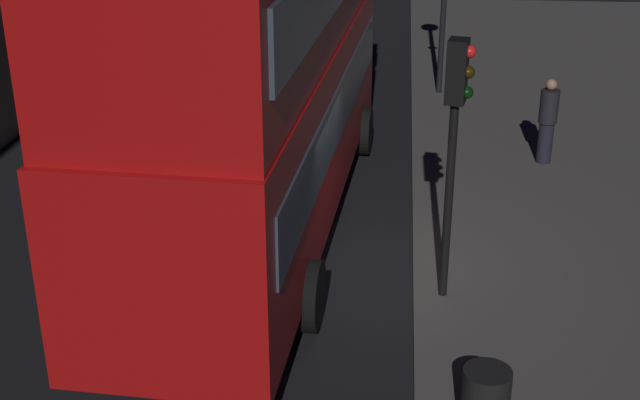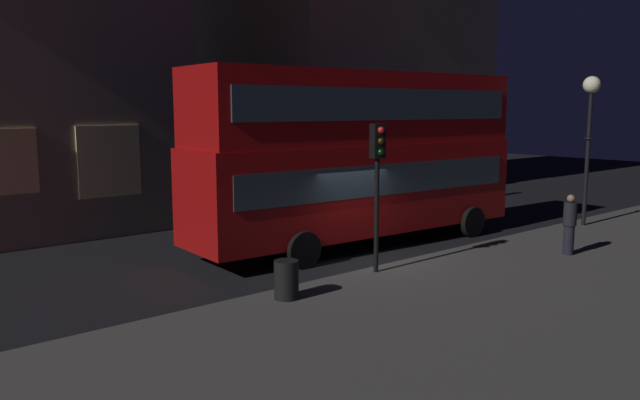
% 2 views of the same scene
% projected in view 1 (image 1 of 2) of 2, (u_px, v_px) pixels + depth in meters
% --- Properties ---
extents(ground_plane, '(80.00, 80.00, 0.00)m').
position_uv_depth(ground_plane, '(351.00, 270.00, 13.46)').
color(ground_plane, black).
extents(double_decker_bus, '(11.43, 3.36, 5.31)m').
position_uv_depth(double_decker_bus, '(260.00, 58.00, 13.72)').
color(double_decker_bus, '#9E0C0C').
rests_on(double_decker_bus, ground).
extents(traffic_light_near_kerb, '(0.36, 0.39, 3.74)m').
position_uv_depth(traffic_light_near_kerb, '(455.00, 117.00, 11.46)').
color(traffic_light_near_kerb, black).
rests_on(traffic_light_near_kerb, sidewalk_slab).
extents(pedestrian, '(0.37, 0.37, 1.72)m').
position_uv_depth(pedestrian, '(547.00, 120.00, 17.04)').
color(pedestrian, black).
rests_on(pedestrian, sidewalk_slab).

